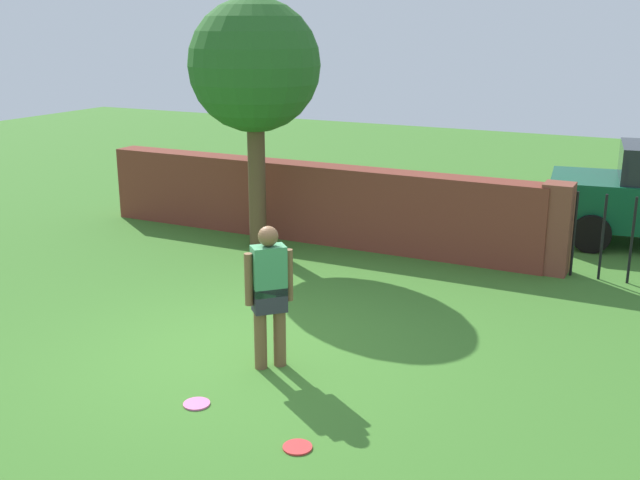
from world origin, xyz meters
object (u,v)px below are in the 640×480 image
object	(u,v)px
person	(269,291)
frisbee_pink	(197,404)
tree	(254,68)
frisbee_red	(297,447)

from	to	relation	value
person	frisbee_pink	bearing A→B (deg)	-146.86
person	frisbee_pink	xyz separation A→B (m)	(-0.22, -1.10, -0.89)
frisbee_pink	tree	bearing A→B (deg)	114.63
person	frisbee_red	world-z (taller)	person
person	frisbee_red	size ratio (longest dim) A/B	6.00
frisbee_pink	frisbee_red	distance (m)	1.32
frisbee_red	person	bearing A→B (deg)	128.14
tree	person	size ratio (longest dim) A/B	2.53
frisbee_pink	frisbee_red	world-z (taller)	same
tree	frisbee_red	size ratio (longest dim) A/B	15.20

